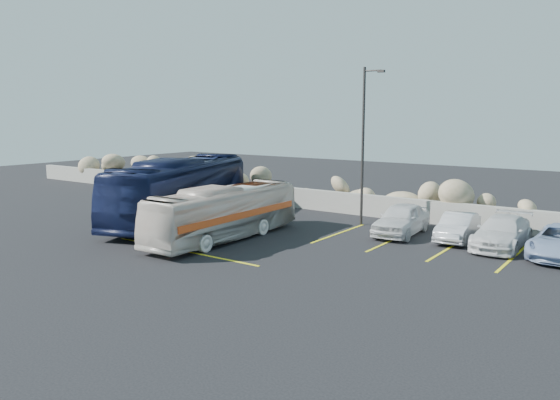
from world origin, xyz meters
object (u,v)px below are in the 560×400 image
Objects in this scene: car_a at (401,219)px; car_c at (502,232)px; tour_coach at (181,189)px; vintage_bus at (224,213)px; lamppost at (364,142)px; car_b at (458,227)px.

car_a reaches higher than car_c.
car_a is 4.57m from car_c.
vintage_bus is at bearing -42.28° from tour_coach.
car_a is at bearing -1.38° from tour_coach.
lamppost is 1.75× the size of car_c.
car_a reaches higher than car_b.
tour_coach is 2.63× the size of car_c.
lamppost is at bearing 168.43° from car_b.
vintage_bus reaches higher than car_b.
car_a is 0.95× the size of car_c.
tour_coach is at bearing -167.40° from car_c.
lamppost is 0.66× the size of tour_coach.
car_b is at bearing -3.28° from tour_coach.
lamppost is 4.48m from car_a.
vintage_bus is at bearing -141.63° from car_a.
tour_coach reaches higher than car_c.
vintage_bus is 12.20m from car_c.
car_b is at bearing -7.03° from lamppost.
vintage_bus reaches higher than car_a.
car_c is at bearing -6.07° from tour_coach.
car_c is (7.12, -0.89, -3.63)m from lamppost.
car_a is at bearing 41.32° from vintage_bus.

